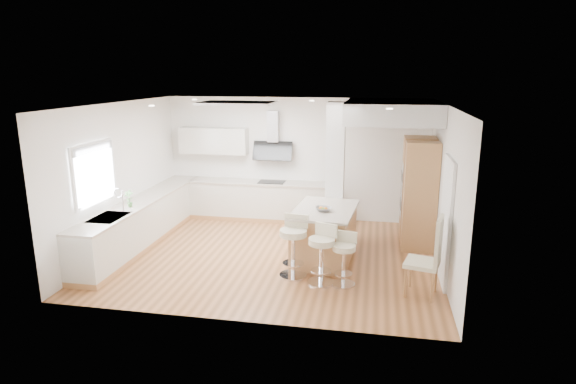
% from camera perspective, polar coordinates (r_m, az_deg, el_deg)
% --- Properties ---
extents(ground, '(6.00, 6.00, 0.00)m').
position_cam_1_polar(ground, '(9.12, -1.79, -7.50)').
color(ground, '#B07041').
rests_on(ground, ground).
extents(ceiling, '(6.00, 5.00, 0.02)m').
position_cam_1_polar(ceiling, '(9.12, -1.79, -7.50)').
color(ceiling, silver).
rests_on(ceiling, ground).
extents(wall_back, '(6.00, 0.04, 2.80)m').
position_cam_1_polar(wall_back, '(11.11, 0.89, 3.93)').
color(wall_back, white).
rests_on(wall_back, ground).
extents(wall_left, '(0.04, 5.00, 2.80)m').
position_cam_1_polar(wall_left, '(9.78, -19.30, 1.76)').
color(wall_left, white).
rests_on(wall_left, ground).
extents(wall_right, '(0.04, 5.00, 2.80)m').
position_cam_1_polar(wall_right, '(8.59, 18.08, 0.24)').
color(wall_right, white).
rests_on(wall_right, ground).
extents(skylight, '(4.10, 2.10, 0.06)m').
position_cam_1_polar(skylight, '(9.28, -5.98, 10.40)').
color(skylight, white).
rests_on(skylight, ground).
extents(window_left, '(0.06, 1.28, 1.07)m').
position_cam_1_polar(window_left, '(8.95, -22.01, 2.37)').
color(window_left, white).
rests_on(window_left, ground).
extents(doorway_right, '(0.05, 1.00, 2.10)m').
position_cam_1_polar(doorway_right, '(8.12, 18.21, -3.48)').
color(doorway_right, '#423C34').
rests_on(doorway_right, ground).
extents(counter_left, '(0.63, 4.50, 1.35)m').
position_cam_1_polar(counter_left, '(10.07, -16.74, -3.26)').
color(counter_left, tan).
rests_on(counter_left, ground).
extents(counter_back, '(3.62, 0.63, 2.50)m').
position_cam_1_polar(counter_back, '(11.18, -3.98, 0.27)').
color(counter_back, tan).
rests_on(counter_back, ground).
extents(pillar, '(0.35, 0.35, 2.80)m').
position_cam_1_polar(pillar, '(9.47, 5.60, 2.10)').
color(pillar, white).
rests_on(pillar, ground).
extents(soffit, '(1.78, 2.20, 0.40)m').
position_cam_1_polar(soffit, '(9.72, 12.26, 9.31)').
color(soffit, silver).
rests_on(soffit, ground).
extents(oven_column, '(0.63, 1.21, 2.10)m').
position_cam_1_polar(oven_column, '(9.82, 15.18, 0.01)').
color(oven_column, tan).
rests_on(oven_column, ground).
extents(peninsula, '(1.17, 1.66, 1.04)m').
position_cam_1_polar(peninsula, '(8.81, 4.34, -4.95)').
color(peninsula, tan).
rests_on(peninsula, ground).
extents(bar_stool_a, '(0.53, 0.53, 1.04)m').
position_cam_1_polar(bar_stool_a, '(8.04, 0.68, -6.04)').
color(bar_stool_a, silver).
rests_on(bar_stool_a, ground).
extents(bar_stool_b, '(0.57, 0.57, 0.98)m').
position_cam_1_polar(bar_stool_b, '(7.80, 4.06, -7.00)').
color(bar_stool_b, silver).
rests_on(bar_stool_b, ground).
extents(bar_stool_c, '(0.47, 0.47, 0.87)m').
position_cam_1_polar(bar_stool_c, '(7.80, 6.65, -7.55)').
color(bar_stool_c, silver).
rests_on(bar_stool_c, ground).
extents(dining_chair, '(0.60, 0.60, 1.27)m').
position_cam_1_polar(dining_chair, '(7.60, 16.51, -7.09)').
color(dining_chair, beige).
rests_on(dining_chair, ground).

